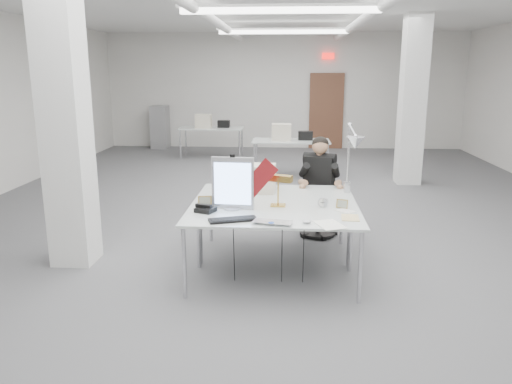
% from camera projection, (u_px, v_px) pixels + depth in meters
% --- Properties ---
extents(room_shell, '(10.04, 14.04, 3.24)m').
position_uv_depth(room_shell, '(282.00, 103.00, 7.36)').
color(room_shell, '#525254').
rests_on(room_shell, ground).
extents(desk_main, '(1.80, 0.90, 0.02)m').
position_uv_depth(desk_main, '(273.00, 216.00, 5.04)').
color(desk_main, silver).
rests_on(desk_main, room_shell).
extents(desk_second, '(1.80, 0.90, 0.02)m').
position_uv_depth(desk_second, '(275.00, 194.00, 5.91)').
color(desk_second, silver).
rests_on(desk_second, room_shell).
extents(bg_desk_a, '(1.60, 0.80, 0.02)m').
position_uv_depth(bg_desk_a, '(291.00, 141.00, 10.35)').
color(bg_desk_a, silver).
rests_on(bg_desk_a, room_shell).
extents(bg_desk_b, '(1.60, 0.80, 0.02)m').
position_uv_depth(bg_desk_b, '(212.00, 128.00, 12.61)').
color(bg_desk_b, silver).
rests_on(bg_desk_b, room_shell).
extents(filing_cabinet, '(0.45, 0.55, 1.20)m').
position_uv_depth(filing_cabinet, '(160.00, 127.00, 14.16)').
color(filing_cabinet, gray).
rests_on(filing_cabinet, room_shell).
extents(office_chair, '(0.72, 0.72, 1.15)m').
position_uv_depth(office_chair, '(319.00, 194.00, 6.62)').
color(office_chair, black).
rests_on(office_chair, room_shell).
extents(seated_person, '(0.67, 0.74, 0.92)m').
position_uv_depth(seated_person, '(320.00, 171.00, 6.49)').
color(seated_person, black).
rests_on(seated_person, office_chair).
extents(monitor, '(0.44, 0.08, 0.55)m').
position_uv_depth(monitor, '(233.00, 183.00, 5.17)').
color(monitor, '#ADADB2').
rests_on(monitor, desk_main).
extents(pennant, '(0.41, 0.11, 0.45)m').
position_uv_depth(pennant, '(259.00, 179.00, 5.11)').
color(pennant, maroon).
rests_on(pennant, monitor).
extents(keyboard, '(0.49, 0.30, 0.02)m').
position_uv_depth(keyboard, '(233.00, 220.00, 4.81)').
color(keyboard, black).
rests_on(keyboard, desk_main).
extents(laptop, '(0.41, 0.31, 0.03)m').
position_uv_depth(laptop, '(271.00, 224.00, 4.66)').
color(laptop, '#BDBCC1').
rests_on(laptop, desk_main).
extents(mouse, '(0.09, 0.06, 0.03)m').
position_uv_depth(mouse, '(307.00, 222.00, 4.73)').
color(mouse, '#AEAEB3').
rests_on(mouse, desk_main).
extents(bankers_lamp, '(0.29, 0.20, 0.30)m').
position_uv_depth(bankers_lamp, '(278.00, 192.00, 5.30)').
color(bankers_lamp, gold).
rests_on(bankers_lamp, desk_main).
extents(desk_phone, '(0.23, 0.22, 0.05)m').
position_uv_depth(desk_phone, '(206.00, 210.00, 5.11)').
color(desk_phone, black).
rests_on(desk_phone, desk_main).
extents(picture_frame_left, '(0.15, 0.06, 0.12)m').
position_uv_depth(picture_frame_left, '(205.00, 201.00, 5.31)').
color(picture_frame_left, '#A18145').
rests_on(picture_frame_left, desk_main).
extents(picture_frame_right, '(0.13, 0.07, 0.10)m').
position_uv_depth(picture_frame_right, '(342.00, 204.00, 5.24)').
color(picture_frame_right, '#AE924B').
rests_on(picture_frame_right, desk_main).
extents(desk_clock, '(0.11, 0.06, 0.11)m').
position_uv_depth(desk_clock, '(323.00, 202.00, 5.30)').
color(desk_clock, '#ADAEB2').
rests_on(desk_clock, desk_main).
extents(paper_stack_a, '(0.31, 0.37, 0.01)m').
position_uv_depth(paper_stack_a, '(330.00, 225.00, 4.68)').
color(paper_stack_a, white).
rests_on(paper_stack_a, desk_main).
extents(paper_stack_b, '(0.18, 0.25, 0.01)m').
position_uv_depth(paper_stack_b, '(350.00, 218.00, 4.91)').
color(paper_stack_b, '#DAC182').
rests_on(paper_stack_b, desk_main).
extents(paper_stack_c, '(0.22, 0.22, 0.01)m').
position_uv_depth(paper_stack_c, '(346.00, 211.00, 5.14)').
color(paper_stack_c, silver).
rests_on(paper_stack_c, desk_main).
extents(beige_monitor, '(0.36, 0.34, 0.33)m').
position_uv_depth(beige_monitor, '(261.00, 178.00, 5.94)').
color(beige_monitor, beige).
rests_on(beige_monitor, desk_second).
extents(architect_lamp, '(0.46, 0.67, 0.81)m').
position_uv_depth(architect_lamp, '(351.00, 162.00, 5.61)').
color(architect_lamp, silver).
rests_on(architect_lamp, desk_second).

